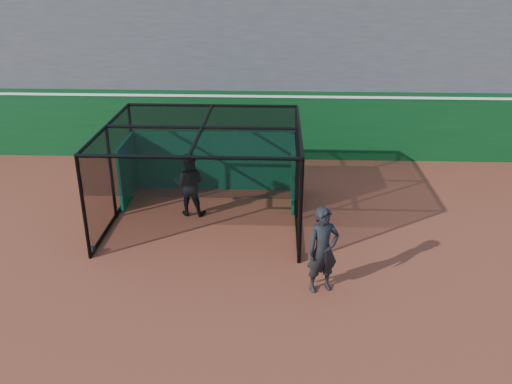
{
  "coord_description": "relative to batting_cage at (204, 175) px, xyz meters",
  "views": [
    {
      "loc": [
        1.16,
        -10.59,
        6.92
      ],
      "look_at": [
        0.62,
        2.0,
        1.4
      ],
      "focal_mm": 38.0,
      "sensor_mm": 36.0,
      "label": 1
    }
  ],
  "objects": [
    {
      "name": "batter",
      "position": [
        -0.48,
        0.3,
        -0.43
      ],
      "size": [
        0.95,
        0.77,
        1.85
      ],
      "primitive_type": "imported",
      "rotation": [
        0.0,
        0.0,
        3.06
      ],
      "color": "black",
      "rests_on": "ground"
    },
    {
      "name": "on_deck_player",
      "position": [
        3.05,
        -3.46,
        -0.35
      ],
      "size": [
        0.85,
        0.71,
        2.01
      ],
      "color": "black",
      "rests_on": "ground"
    },
    {
      "name": "batting_cage",
      "position": [
        0.0,
        0.0,
        0.0
      ],
      "size": [
        5.28,
        4.72,
        2.71
      ],
      "color": "black",
      "rests_on": "ground"
    },
    {
      "name": "grandstand",
      "position": [
        0.87,
        9.02,
        3.13
      ],
      "size": [
        50.0,
        7.85,
        8.95
      ],
      "color": "#4C4C4F",
      "rests_on": "ground"
    },
    {
      "name": "outfield_wall",
      "position": [
        0.87,
        5.25,
        -0.06
      ],
      "size": [
        50.0,
        0.5,
        2.5
      ],
      "color": "#0A3A16",
      "rests_on": "ground"
    },
    {
      "name": "ground",
      "position": [
        0.87,
        -3.25,
        -1.35
      ],
      "size": [
        120.0,
        120.0,
        0.0
      ],
      "primitive_type": "plane",
      "color": "brown",
      "rests_on": "ground"
    }
  ]
}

